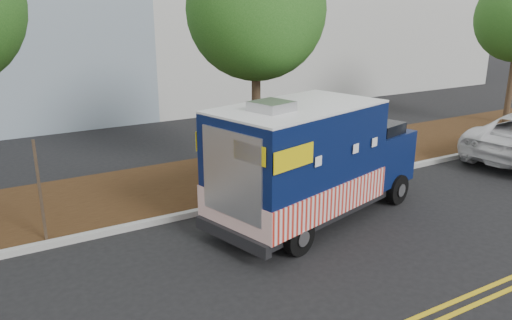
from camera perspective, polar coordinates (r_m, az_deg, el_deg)
ground at (r=11.90m, az=-0.35°, el=-7.85°), size 120.00×120.00×0.00m
curb at (r=13.00m, az=-3.43°, el=-5.28°), size 120.00×0.18×0.15m
mulch_strip at (r=14.78m, az=-7.12°, el=-2.56°), size 120.00×4.00×0.15m
tree_b at (r=14.43m, az=0.01°, el=16.75°), size 3.92×3.92×6.90m
sign_post at (r=11.60m, az=-23.43°, el=-3.59°), size 0.06×0.06×2.40m
food_truck at (r=11.97m, az=6.24°, el=-0.53°), size 6.26×3.59×3.12m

